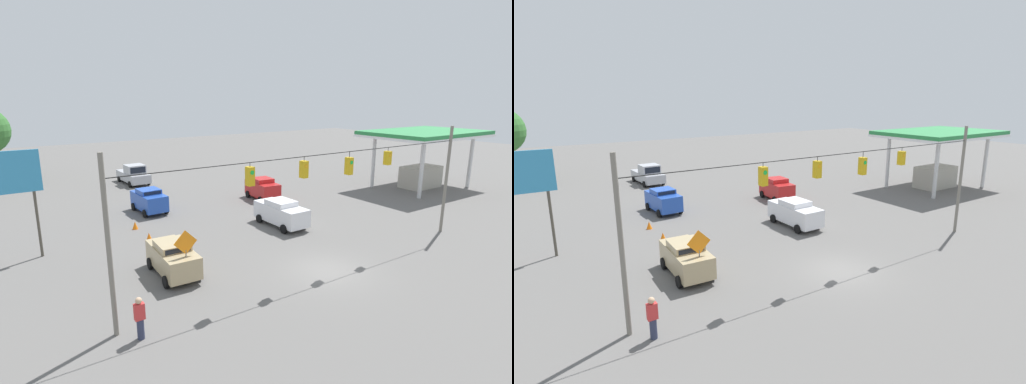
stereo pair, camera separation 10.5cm
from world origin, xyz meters
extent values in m
plane|color=#605E5B|center=(0.00, 0.00, 0.00)|extent=(140.00, 140.00, 0.00)
cylinder|color=slate|center=(-11.21, -0.32, 3.68)|extent=(0.20, 0.20, 7.36)
cylinder|color=slate|center=(11.21, -0.32, 3.68)|extent=(0.20, 0.20, 7.36)
cylinder|color=black|center=(0.00, -0.32, 6.39)|extent=(22.42, 0.04, 0.04)
cube|color=gold|center=(-4.80, -0.32, 5.77)|extent=(0.32, 0.36, 0.80)
cylinder|color=black|center=(-4.80, -0.32, 6.28)|extent=(0.03, 0.03, 0.22)
cylinder|color=orange|center=(-4.80, -0.13, 5.95)|extent=(0.20, 0.02, 0.20)
cube|color=gold|center=(-1.60, -0.32, 5.61)|extent=(0.32, 0.36, 0.94)
cylinder|color=black|center=(-1.60, -0.32, 6.24)|extent=(0.03, 0.03, 0.31)
cylinder|color=green|center=(-1.60, -0.13, 5.82)|extent=(0.20, 0.02, 0.20)
cube|color=gold|center=(1.60, -0.32, 5.75)|extent=(0.32, 0.36, 0.85)
cylinder|color=black|center=(1.60, -0.32, 6.28)|extent=(0.03, 0.03, 0.21)
cylinder|color=orange|center=(1.60, -0.13, 5.94)|extent=(0.20, 0.02, 0.20)
cube|color=gold|center=(4.80, -0.32, 5.76)|extent=(0.32, 0.36, 0.87)
cylinder|color=black|center=(4.80, -0.32, 6.29)|extent=(0.03, 0.03, 0.20)
cylinder|color=green|center=(4.80, -0.13, 5.96)|extent=(0.20, 0.02, 0.20)
cube|color=tan|center=(7.14, -4.28, 0.90)|extent=(1.88, 4.10, 1.15)
cube|color=tan|center=(7.14, -4.28, 1.65)|extent=(1.65, 1.84, 0.36)
cube|color=black|center=(7.18, -3.39, 1.65)|extent=(1.37, 0.08, 0.25)
cylinder|color=black|center=(8.05, -3.01, 0.32)|extent=(0.25, 0.65, 0.64)
cylinder|color=black|center=(6.34, -2.94, 0.32)|extent=(0.25, 0.65, 0.64)
cylinder|color=black|center=(7.94, -5.63, 0.32)|extent=(0.25, 0.65, 0.64)
cylinder|color=black|center=(6.23, -5.56, 0.32)|extent=(0.25, 0.65, 0.64)
cube|color=#A8AAB2|center=(1.89, -28.06, 0.77)|extent=(2.27, 5.34, 0.90)
cube|color=#A8AAB2|center=(1.86, -27.43, 1.67)|extent=(1.96, 1.97, 0.90)
cube|color=black|center=(1.82, -26.48, 1.67)|extent=(1.63, 0.09, 0.63)
cylinder|color=black|center=(2.83, -26.31, 0.32)|extent=(0.25, 0.65, 0.64)
cylinder|color=black|center=(0.80, -26.41, 0.32)|extent=(0.25, 0.65, 0.64)
cylinder|color=black|center=(2.98, -29.72, 0.32)|extent=(0.25, 0.65, 0.64)
cylinder|color=black|center=(0.95, -29.82, 0.32)|extent=(0.25, 0.65, 0.64)
cube|color=red|center=(-5.83, -14.60, 0.98)|extent=(2.13, 3.98, 1.32)
cube|color=red|center=(-5.83, -14.60, 1.82)|extent=(1.77, 1.84, 0.36)
cube|color=black|center=(-5.92, -15.45, 1.82)|extent=(1.39, 0.17, 0.25)
cylinder|color=black|center=(-6.82, -15.75, 0.32)|extent=(0.29, 0.66, 0.64)
cylinder|color=black|center=(-5.09, -15.93, 0.32)|extent=(0.29, 0.66, 0.64)
cylinder|color=black|center=(-6.56, -13.28, 0.32)|extent=(0.29, 0.66, 0.64)
cylinder|color=black|center=(-4.83, -13.46, 0.32)|extent=(0.29, 0.66, 0.64)
cube|color=#234CB2|center=(4.20, -16.38, 0.95)|extent=(1.96, 3.89, 1.26)
cube|color=#234CB2|center=(4.20, -16.38, 1.76)|extent=(1.71, 1.75, 0.36)
cube|color=black|center=(4.16, -15.54, 1.76)|extent=(1.41, 0.09, 0.25)
cylinder|color=black|center=(5.02, -15.10, 0.32)|extent=(0.25, 0.65, 0.64)
cylinder|color=black|center=(3.25, -15.19, 0.32)|extent=(0.25, 0.65, 0.64)
cylinder|color=black|center=(5.14, -17.57, 0.32)|extent=(0.25, 0.65, 0.64)
cylinder|color=black|center=(3.38, -17.66, 0.32)|extent=(0.25, 0.65, 0.64)
cube|color=silver|center=(-2.61, -7.59, 0.95)|extent=(1.84, 4.53, 1.25)
cube|color=silver|center=(-2.61, -7.59, 1.75)|extent=(1.66, 2.00, 0.36)
cube|color=black|center=(-2.59, -8.59, 1.75)|extent=(1.42, 0.04, 0.25)
cylinder|color=black|center=(-3.47, -9.07, 0.32)|extent=(0.23, 0.64, 0.64)
cylinder|color=black|center=(-1.70, -9.04, 0.32)|extent=(0.23, 0.64, 0.64)
cylinder|color=black|center=(-3.51, -6.14, 0.32)|extent=(0.23, 0.64, 0.64)
cylinder|color=black|center=(-1.74, -6.12, 0.32)|extent=(0.23, 0.64, 0.64)
cone|color=orange|center=(6.30, -4.97, 0.28)|extent=(0.41, 0.41, 0.56)
cone|color=orange|center=(6.49, -7.57, 0.28)|extent=(0.41, 0.41, 0.56)
cone|color=orange|center=(6.50, -9.93, 0.28)|extent=(0.41, 0.41, 0.56)
cone|color=orange|center=(6.53, -12.78, 0.28)|extent=(0.41, 0.41, 0.56)
cube|color=#288442|center=(-22.33, -9.59, 5.67)|extent=(11.85, 7.94, 0.35)
cube|color=white|center=(-22.33, -9.59, 5.37)|extent=(11.95, 8.04, 0.24)
cylinder|color=silver|center=(-26.48, -12.37, 2.75)|extent=(0.36, 0.36, 5.49)
cylinder|color=silver|center=(-18.18, -12.37, 2.75)|extent=(0.36, 0.36, 5.49)
cylinder|color=silver|center=(-26.48, -6.81, 2.75)|extent=(0.36, 0.36, 5.49)
cylinder|color=silver|center=(-18.18, -6.81, 2.75)|extent=(0.36, 0.36, 5.49)
cube|color=#B2AD9E|center=(-22.33, -9.59, 1.10)|extent=(4.15, 2.38, 2.20)
cylinder|color=#4C473D|center=(12.67, -10.96, 2.00)|extent=(0.16, 0.16, 3.99)
cube|color=#338CBF|center=(13.82, -10.96, 5.19)|extent=(3.26, 0.12, 2.39)
cylinder|color=slate|center=(6.97, -2.92, 0.90)|extent=(0.06, 0.06, 1.80)
cube|color=orange|center=(6.97, -2.92, 2.21)|extent=(1.27, 0.04, 1.27)
cylinder|color=#2D334C|center=(10.47, 0.50, 0.42)|extent=(0.28, 0.28, 0.85)
cube|color=red|center=(10.47, 0.50, 1.18)|extent=(0.40, 0.24, 0.67)
sphere|color=tan|center=(10.47, 0.50, 1.65)|extent=(0.26, 0.26, 0.26)
camera|label=1|loc=(14.48, 14.58, 9.35)|focal=28.00mm
camera|label=2|loc=(14.39, 14.64, 9.35)|focal=28.00mm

